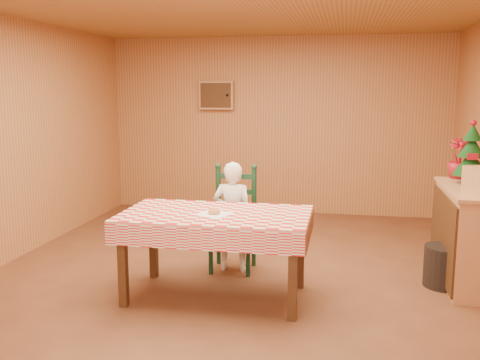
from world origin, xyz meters
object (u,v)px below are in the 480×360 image
dining_table (216,222)px  christmas_tree (471,155)px  ladder_chair (234,221)px  shelf_unit (471,236)px  storage_bin (445,266)px  seated_child (233,217)px

dining_table → christmas_tree: size_ratio=2.67×
ladder_chair → christmas_tree: size_ratio=1.74×
shelf_unit → storage_bin: shelf_unit is taller
ladder_chair → shelf_unit: (2.29, 0.01, -0.04)m
dining_table → storage_bin: size_ratio=4.28×
dining_table → seated_child: 0.74m
dining_table → ladder_chair: size_ratio=1.53×
ladder_chair → storage_bin: 2.08m
ladder_chair → christmas_tree: 2.42m
seated_child → shelf_unit: bearing=-178.4°
seated_child → christmas_tree: christmas_tree is taller
ladder_chair → seated_child: bearing=-90.0°
dining_table → christmas_tree: 2.58m
ladder_chair → seated_child: (0.00, -0.06, 0.06)m
ladder_chair → shelf_unit: bearing=0.2°
shelf_unit → dining_table: bearing=-160.9°
dining_table → storage_bin: (2.06, 0.66, -0.49)m
dining_table → christmas_tree: christmas_tree is taller
dining_table → seated_child: (0.00, 0.73, -0.13)m
shelf_unit → ladder_chair: bearing=-179.8°
shelf_unit → storage_bin: 0.39m
christmas_tree → storage_bin: bearing=-122.6°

